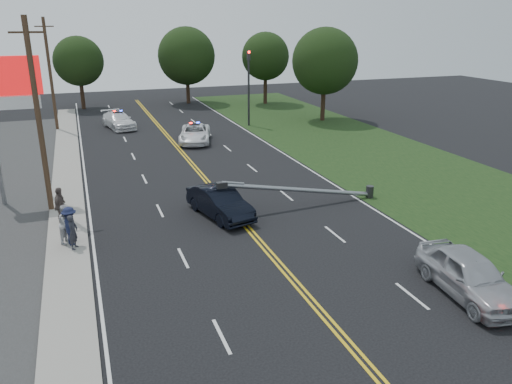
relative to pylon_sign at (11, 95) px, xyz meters
name	(u,v)px	position (x,y,z in m)	size (l,w,h in m)	color
ground	(299,288)	(10.50, -14.00, -6.00)	(120.00, 120.00, 0.00)	black
sidewalk	(68,221)	(2.10, -4.00, -5.94)	(1.80, 70.00, 0.12)	gray
grass_verge	(425,178)	(24.00, -4.00, -5.99)	(12.00, 80.00, 0.01)	black
centerline_yellow	(226,202)	(10.50, -4.00, -5.99)	(0.36, 80.00, 0.00)	gold
pylon_sign	(11,95)	(0.00, 0.00, 0.00)	(3.20, 0.35, 8.00)	gray
traffic_signal	(249,82)	(18.80, 16.00, -1.79)	(0.28, 0.41, 7.05)	#2D2D30
fallen_streetlight	(309,190)	(14.69, -6.00, -5.08)	(9.36, 0.44, 1.91)	#2D2D30
utility_pole_mid	(38,117)	(1.30, -2.00, -0.91)	(1.60, 0.28, 10.00)	#382619
utility_pole_far	(50,74)	(1.30, 20.00, -0.91)	(1.60, 0.28, 10.00)	#382619
tree_6	(79,61)	(3.97, 31.52, -0.66)	(5.49, 5.49, 8.09)	black
tree_7	(186,56)	(16.25, 31.39, -0.37)	(6.80, 6.80, 9.03)	black
tree_8	(265,56)	(25.03, 27.89, -0.39)	(5.63, 5.63, 8.43)	black
tree_9	(325,61)	(26.74, 15.95, -0.13)	(6.50, 6.50, 9.13)	black
crashed_sedan	(220,202)	(9.66, -5.85, -5.23)	(1.63, 4.68, 1.54)	black
waiting_sedan	(469,275)	(16.20, -16.59, -5.16)	(1.97, 4.89, 1.66)	#A9ABB1
emergency_a	(195,134)	(12.27, 10.94, -5.27)	(2.42, 5.25, 1.46)	white
emergency_b	(119,120)	(6.79, 18.96, -5.25)	(2.10, 5.17, 1.50)	white
bystander_a	(73,232)	(2.42, -7.63, -5.09)	(0.58, 0.38, 1.58)	#27272F
bystander_b	(67,224)	(2.17, -6.84, -4.97)	(0.88, 0.68, 1.81)	#B0B0B5
bystander_c	(70,226)	(2.31, -7.13, -4.98)	(1.16, 0.66, 1.79)	#191E3E
bystander_d	(60,206)	(1.87, -4.39, -4.94)	(1.10, 0.46, 1.88)	#5C4E4A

